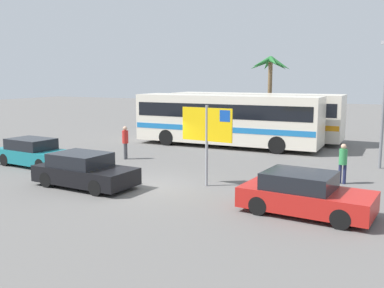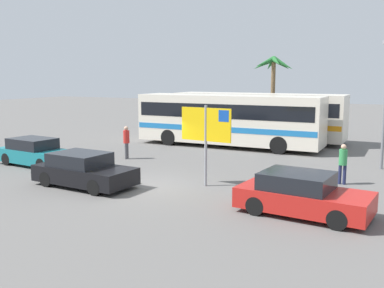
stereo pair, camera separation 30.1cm
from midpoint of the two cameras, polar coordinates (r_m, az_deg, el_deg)
ground at (r=17.49m, az=-6.98°, el=-5.46°), size 120.00×120.00×0.00m
bus_front_coach at (r=26.94m, az=4.20°, el=3.43°), size 11.43×2.69×3.17m
bus_rear_coach at (r=29.76m, az=7.92°, el=3.88°), size 11.43×2.69×3.17m
ferry_sign at (r=16.95m, az=1.58°, el=2.14°), size 2.19×0.28×3.20m
car_red at (r=14.18m, az=13.89°, el=-6.39°), size 4.20×2.27×1.32m
car_teal at (r=22.52m, az=-20.32°, el=-1.10°), size 4.28×2.05×1.32m
car_black at (r=17.69m, az=-14.40°, el=-3.40°), size 4.21×2.09×1.32m
pedestrian_by_bus at (r=18.50m, az=18.69°, el=-2.04°), size 0.32×0.32×1.63m
pedestrian_crossing_lot at (r=23.09m, az=-9.09°, el=0.56°), size 0.32×0.32×1.73m
lamp_post_left_side at (r=22.01m, az=23.45°, el=5.42°), size 0.56×0.20×5.90m
palm_tree_seaside at (r=33.72m, az=9.92°, el=9.37°), size 3.23×3.01×5.82m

